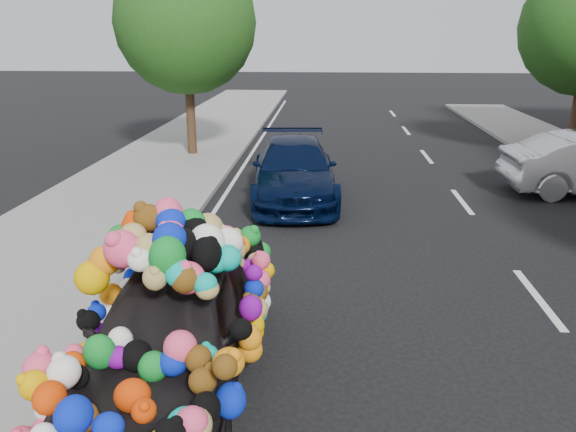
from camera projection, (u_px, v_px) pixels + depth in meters
name	position (u px, v px, depth m)	size (l,w,h in m)	color
ground	(295.00, 291.00, 8.54)	(100.00, 100.00, 0.00)	black
sidewalk	(22.00, 279.00, 8.80)	(4.00, 60.00, 0.12)	gray
kerb	(144.00, 282.00, 8.67)	(0.15, 60.00, 0.13)	gray
lane_markings	(538.00, 298.00, 8.30)	(6.00, 50.00, 0.01)	silver
tree_near_sidewalk	(186.00, 23.00, 16.54)	(4.20, 4.20, 6.13)	#332114
plush_art_car	(172.00, 300.00, 6.00)	(1.99, 4.18, 2.00)	black
navy_sedan	(294.00, 170.00, 13.15)	(1.90, 4.67, 1.36)	black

